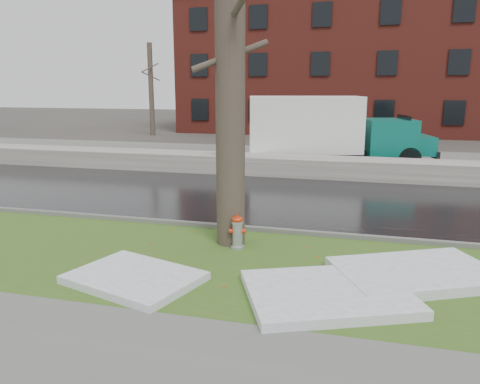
% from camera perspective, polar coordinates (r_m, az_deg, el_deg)
% --- Properties ---
extents(ground, '(120.00, 120.00, 0.00)m').
position_cam_1_polar(ground, '(10.59, -2.02, -6.30)').
color(ground, '#47423D').
rests_on(ground, ground).
extents(verge, '(60.00, 4.50, 0.04)m').
position_cam_1_polar(verge, '(9.46, -4.22, -8.56)').
color(verge, '#37541C').
rests_on(verge, ground).
extents(sidewalk, '(60.00, 3.00, 0.05)m').
position_cam_1_polar(sidewalk, '(6.41, -15.83, -20.07)').
color(sidewalk, slate).
rests_on(sidewalk, ground).
extents(road, '(60.00, 7.00, 0.03)m').
position_cam_1_polar(road, '(14.78, 3.00, -0.75)').
color(road, black).
rests_on(road, ground).
extents(parking_lot, '(60.00, 9.00, 0.03)m').
position_cam_1_polar(parking_lot, '(23.02, 7.34, 4.01)').
color(parking_lot, slate).
rests_on(parking_lot, ground).
extents(curb, '(60.00, 0.15, 0.14)m').
position_cam_1_polar(curb, '(11.48, -0.59, -4.41)').
color(curb, slate).
rests_on(curb, ground).
extents(snowbank, '(60.00, 1.60, 0.75)m').
position_cam_1_polar(snowbank, '(18.76, 5.64, 3.21)').
color(snowbank, '#BDB6AD').
rests_on(snowbank, ground).
extents(brick_building, '(26.00, 12.00, 10.00)m').
position_cam_1_polar(brick_building, '(39.62, 13.86, 14.58)').
color(brick_building, maroon).
rests_on(brick_building, ground).
extents(bg_tree_left, '(1.40, 1.62, 6.50)m').
position_cam_1_polar(bg_tree_left, '(34.92, -10.78, 12.28)').
color(bg_tree_left, brown).
rests_on(bg_tree_left, ground).
extents(bg_tree_center, '(1.40, 1.62, 6.50)m').
position_cam_1_polar(bg_tree_center, '(36.68, 0.70, 12.50)').
color(bg_tree_center, brown).
rests_on(bg_tree_center, ground).
extents(fire_hydrant, '(0.37, 0.34, 0.75)m').
position_cam_1_polar(fire_hydrant, '(10.05, -0.31, -4.70)').
color(fire_hydrant, '#A6A9AE').
rests_on(fire_hydrant, verge).
extents(tree, '(1.49, 1.70, 7.83)m').
position_cam_1_polar(tree, '(9.98, -1.21, 15.78)').
color(tree, brown).
rests_on(tree, verge).
extents(box_truck, '(9.26, 3.84, 3.06)m').
position_cam_1_polar(box_truck, '(20.97, 10.53, 7.48)').
color(box_truck, black).
rests_on(box_truck, ground).
extents(worker, '(0.78, 0.67, 1.80)m').
position_cam_1_polar(worker, '(18.54, -1.90, 7.13)').
color(worker, black).
rests_on(worker, snowbank).
extents(snow_patch_near, '(3.17, 2.86, 0.16)m').
position_cam_1_polar(snow_patch_near, '(8.01, 10.62, -12.04)').
color(snow_patch_near, white).
rests_on(snow_patch_near, verge).
extents(snow_patch_far, '(2.57, 2.18, 0.14)m').
position_cam_1_polar(snow_patch_far, '(8.70, -12.73, -10.16)').
color(snow_patch_far, white).
rests_on(snow_patch_far, verge).
extents(snow_patch_side, '(3.31, 2.85, 0.18)m').
position_cam_1_polar(snow_patch_side, '(9.21, 20.66, -9.25)').
color(snow_patch_side, white).
rests_on(snow_patch_side, verge).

